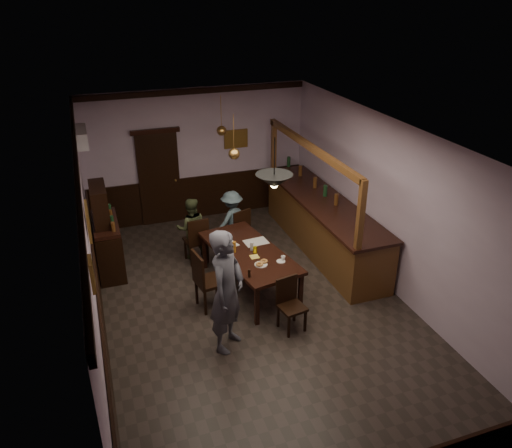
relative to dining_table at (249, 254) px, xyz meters
name	(u,v)px	position (x,y,z in m)	size (l,w,h in m)	color
room	(256,231)	(-0.11, -0.71, 0.81)	(5.01, 8.01, 3.01)	#2D2621
dining_table	(249,254)	(0.00, 0.00, 0.00)	(1.37, 2.34, 0.75)	black
chair_far_left	(197,238)	(-0.67, 1.17, -0.15)	(0.47, 0.47, 0.97)	black
chair_far_right	(239,228)	(0.23, 1.33, -0.16)	(0.53, 0.53, 0.95)	black
chair_near	(290,301)	(0.23, -1.31, -0.20)	(0.44, 0.44, 0.88)	black
chair_side	(205,278)	(-0.89, -0.36, -0.10)	(0.53, 0.53, 1.06)	black
person_standing	(227,291)	(-0.81, -1.42, 0.29)	(0.71, 0.47, 1.95)	#545460
person_seated_left	(191,228)	(-0.72, 1.45, -0.06)	(0.61, 0.48, 1.26)	#465130
person_seated_right	(232,219)	(0.17, 1.60, -0.07)	(0.79, 0.46, 1.23)	slate
newspaper_left	(225,245)	(-0.34, 0.32, 0.07)	(0.42, 0.30, 0.01)	silver
newspaper_right	(256,242)	(0.22, 0.26, 0.07)	(0.42, 0.30, 0.01)	silver
napkin	(255,257)	(0.02, -0.23, 0.07)	(0.15, 0.15, 0.00)	#F2D259
saucer	(281,261)	(0.39, -0.53, 0.07)	(0.15, 0.15, 0.01)	white
coffee_cup	(283,258)	(0.44, -0.51, 0.11)	(0.08, 0.08, 0.07)	white
pastry_plate	(261,265)	(0.03, -0.53, 0.07)	(0.22, 0.22, 0.01)	white
pastry_ring_a	(259,264)	(0.00, -0.55, 0.10)	(0.13, 0.13, 0.04)	#C68C47
pastry_ring_b	(264,261)	(0.10, -0.48, 0.10)	(0.13, 0.13, 0.04)	#C68C47
soda_can	(255,250)	(0.08, -0.10, 0.12)	(0.07, 0.07, 0.12)	yellow
beer_glass	(234,247)	(-0.26, 0.04, 0.16)	(0.06, 0.06, 0.20)	#BF721E
water_glass	(252,246)	(0.06, 0.02, 0.14)	(0.06, 0.06, 0.15)	silver
pepper_mill	(249,273)	(-0.27, -0.82, 0.13)	(0.04, 0.04, 0.14)	black
sideboard	(107,237)	(-2.33, 1.48, 0.01)	(0.47, 1.31, 1.73)	black
bar_counter	(323,223)	(1.88, 0.87, -0.10)	(0.95, 4.10, 2.30)	#543216
door_back	(159,179)	(-1.01, 3.24, 0.36)	(0.90, 0.06, 2.10)	black
ac_unit	(81,137)	(-2.49, 2.19, 1.76)	(0.20, 0.85, 0.30)	white
picture_left_small	(92,274)	(-2.57, -2.31, 1.46)	(0.04, 0.28, 0.36)	olive
picture_left_large	(88,221)	(-2.57, 0.09, 1.01)	(0.04, 0.62, 0.48)	olive
picture_back	(236,139)	(0.79, 3.25, 1.11)	(0.55, 0.04, 0.42)	olive
pendant_iron	(274,181)	(0.14, -0.79, 1.64)	(0.56, 0.56, 0.78)	black
pendant_brass_mid	(234,154)	(-0.01, 0.75, 1.61)	(0.20, 0.20, 0.81)	#BF8C3F
pendant_brass_far	(222,131)	(0.19, 2.26, 1.61)	(0.20, 0.20, 0.81)	#BF8C3F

